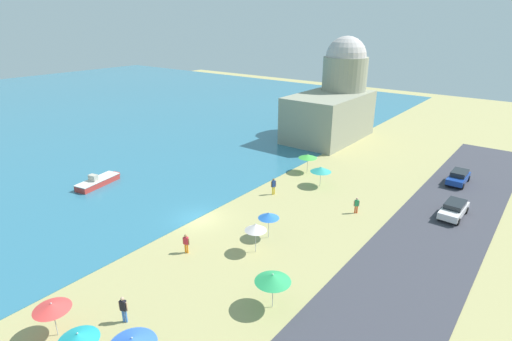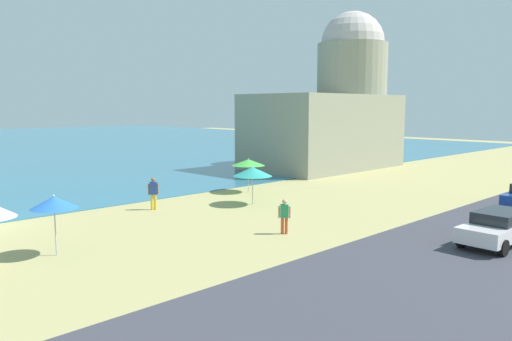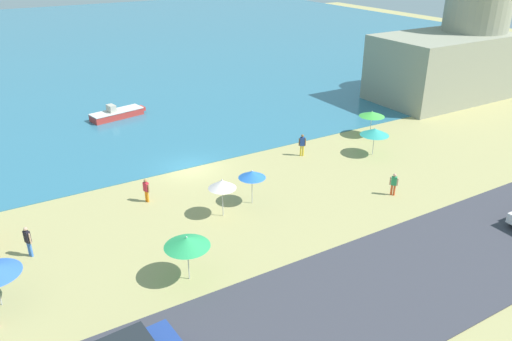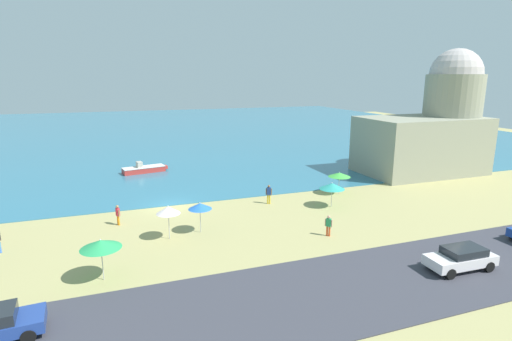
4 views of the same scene
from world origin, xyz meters
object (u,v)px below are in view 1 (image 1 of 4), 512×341
Objects in this scene: beach_umbrella_1 at (308,156)px; beach_umbrella_4 at (256,227)px; parked_car_3 at (459,177)px; skiff_nearshore at (98,182)px; bather_2 at (186,243)px; bather_3 at (357,205)px; harbor_fortress at (336,101)px; bather_4 at (124,308)px; beach_umbrella_7 at (269,216)px; beach_umbrella_6 at (78,337)px; parked_car_2 at (454,209)px; beach_umbrella_0 at (321,169)px; beach_umbrella_3 at (52,306)px; bather_0 at (274,185)px; beach_umbrella_2 at (273,278)px.

beach_umbrella_4 is at bearing -161.67° from beach_umbrella_1.
skiff_nearshore is (-24.64, 31.04, -0.37)m from parked_car_3.
beach_umbrella_4 is 1.55× the size of bather_2.
beach_umbrella_4 reaches higher than bather_3.
harbor_fortress is (33.74, -11.10, 4.93)m from skiff_nearshore.
beach_umbrella_1 reaches higher than bather_4.
beach_umbrella_7 reaches higher than bather_3.
beach_umbrella_6 reaches higher than skiff_nearshore.
beach_umbrella_7 is 9.56m from bather_3.
parked_car_3 reaches higher than parked_car_2.
beach_umbrella_0 is at bearing 9.30° from beach_umbrella_7.
bather_2 is 7.99m from bather_4.
beach_umbrella_3 is at bearing -176.18° from beach_umbrella_1.
beach_umbrella_4 is at bearing -50.98° from bather_2.
beach_umbrella_4 is at bearing -170.31° from beach_umbrella_0.
bather_0 is 24.93m from harbor_fortress.
beach_umbrella_6 is at bearing 172.09° from bather_3.
beach_umbrella_0 is 0.99× the size of beach_umbrella_3.
bather_2 is 16.30m from bather_3.
bather_0 is 19.27m from skiff_nearshore.
beach_umbrella_0 is at bearing 129.97° from parked_car_3.
bather_0 is 17.11m from parked_car_2.
parked_car_2 is (6.09, -15.99, -0.21)m from bather_0.
harbor_fortress is at bearing 23.34° from beach_umbrella_0.
bather_2 is at bearing 174.70° from beach_umbrella_0.
beach_umbrella_0 is at bearing -5.30° from bather_2.
beach_umbrella_1 is 15.98m from beach_umbrella_7.
beach_umbrella_6 is 40.09m from parked_car_3.
parked_car_3 is 39.64m from skiff_nearshore.
harbor_fortress is (38.08, 15.45, 3.18)m from beach_umbrella_2.
bather_0 is at bearing 135.71° from parked_car_3.
parked_car_3 is (38.94, -9.40, -1.40)m from beach_umbrella_6.
bather_2 is at bearing -170.06° from harbor_fortress.
beach_umbrella_3 is 22.88m from skiff_nearshore.
bather_2 is (-3.40, 4.19, -1.28)m from beach_umbrella_4.
bather_3 is at bearing -122.01° from beach_umbrella_0.
beach_umbrella_4 is 1.07× the size of beach_umbrella_7.
beach_umbrella_7 is at bearing 1.16° from beach_umbrella_6.
skiff_nearshore is at bearing 116.03° from parked_car_2.
bather_2 is 0.38× the size of parked_car_2.
harbor_fortress reaches higher than beach_umbrella_0.
parked_car_3 is at bearing -23.69° from beach_umbrella_7.
beach_umbrella_3 reaches higher than skiff_nearshore.
beach_umbrella_0 is 29.18m from beach_umbrella_6.
beach_umbrella_2 is at bearing -159.18° from beach_umbrella_0.
harbor_fortress reaches higher than bather_3.
beach_umbrella_3 is 1.27× the size of bather_4.
beach_umbrella_1 is 0.90× the size of beach_umbrella_4.
beach_umbrella_1 is 16.67m from parked_car_3.
harbor_fortress is (16.22, 4.91, 3.39)m from beach_umbrella_1.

